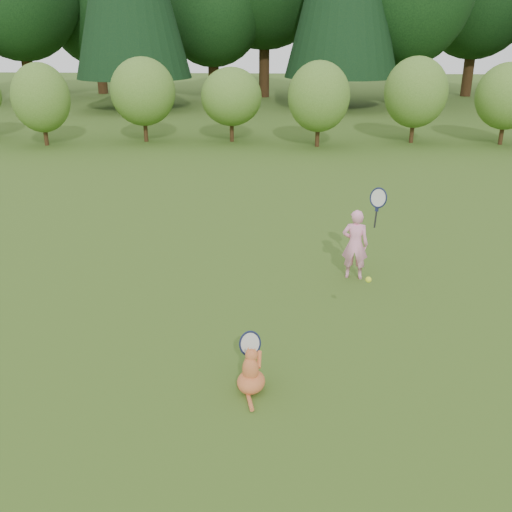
# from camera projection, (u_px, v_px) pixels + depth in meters

# --- Properties ---
(ground) EXTENTS (100.00, 100.00, 0.00)m
(ground) POSITION_uv_depth(u_px,v_px,m) (237.00, 330.00, 7.21)
(ground) COLOR #355718
(ground) RESTS_ON ground
(shrub_row) EXTENTS (28.00, 3.00, 2.80)m
(shrub_row) POSITION_uv_depth(u_px,v_px,m) (272.00, 102.00, 18.79)
(shrub_row) COLOR #436B21
(shrub_row) RESTS_ON ground
(child) EXTENTS (0.63, 0.41, 1.62)m
(child) POSITION_uv_depth(u_px,v_px,m) (356.00, 243.00, 8.56)
(child) COLOR #FF98BE
(child) RESTS_ON ground
(cat) EXTENTS (0.43, 0.70, 0.68)m
(cat) POSITION_uv_depth(u_px,v_px,m) (251.00, 368.00, 5.92)
(cat) COLOR #B35022
(cat) RESTS_ON ground
(tennis_ball) EXTENTS (0.07, 0.07, 0.07)m
(tennis_ball) POSITION_uv_depth(u_px,v_px,m) (368.00, 280.00, 6.58)
(tennis_ball) COLOR #A6D619
(tennis_ball) RESTS_ON ground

